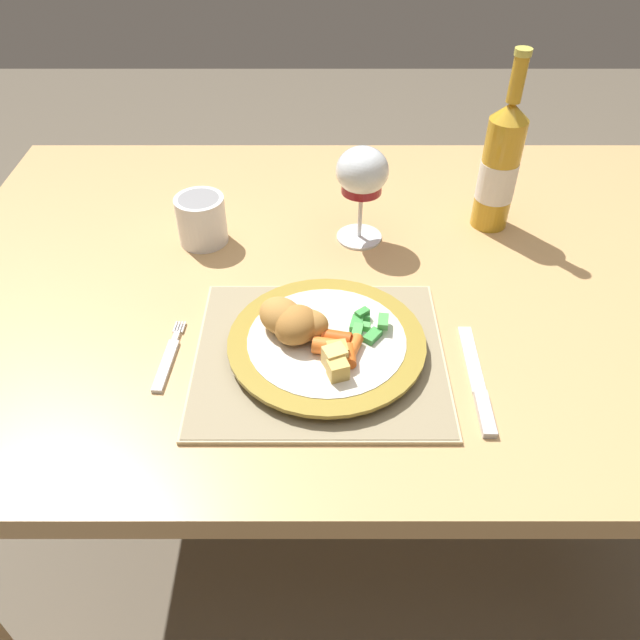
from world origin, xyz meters
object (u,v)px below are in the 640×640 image
at_px(dinner_plate, 327,343).
at_px(fork, 168,360).
at_px(bottle, 500,167).
at_px(dining_table, 355,313).
at_px(drinking_cup, 202,219).
at_px(table_knife, 479,387).
at_px(wine_glass, 363,176).

height_order(dinner_plate, fork, dinner_plate).
distance_m(fork, bottle, 0.61).
height_order(dining_table, fork, fork).
distance_m(fork, drinking_cup, 0.29).
bearing_deg(drinking_cup, fork, -91.74).
height_order(fork, bottle, bottle).
bearing_deg(dining_table, dinner_plate, -104.68).
bearing_deg(dinner_plate, table_knife, -18.98).
distance_m(dining_table, table_knife, 0.31).
relative_size(fork, drinking_cup, 1.67).
bearing_deg(dining_table, table_knife, -60.31).
distance_m(bottle, drinking_cup, 0.49).
bearing_deg(wine_glass, drinking_cup, -178.30).
bearing_deg(drinking_cup, dinner_plate, -53.04).
bearing_deg(dinner_plate, drinking_cup, 126.96).
bearing_deg(drinking_cup, dining_table, -18.37).
distance_m(table_knife, wine_glass, 0.39).
xyz_separation_m(fork, wine_glass, (0.27, 0.29, 0.11)).
xyz_separation_m(fork, table_knife, (0.40, -0.05, 0.00)).
distance_m(fork, table_knife, 0.41).
bearing_deg(wine_glass, bottle, 11.05).
distance_m(dinner_plate, table_knife, 0.20).
relative_size(fork, bottle, 0.46).
distance_m(dinner_plate, bottle, 0.44).
distance_m(dining_table, fork, 0.34).
xyz_separation_m(dinner_plate, table_knife, (0.19, -0.07, -0.01)).
distance_m(dining_table, drinking_cup, 0.30).
bearing_deg(dinner_plate, fork, -175.40).
bearing_deg(wine_glass, dining_table, -95.21).
bearing_deg(bottle, dinner_plate, -131.38).
bearing_deg(bottle, wine_glass, -168.95).
height_order(wine_glass, bottle, bottle).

